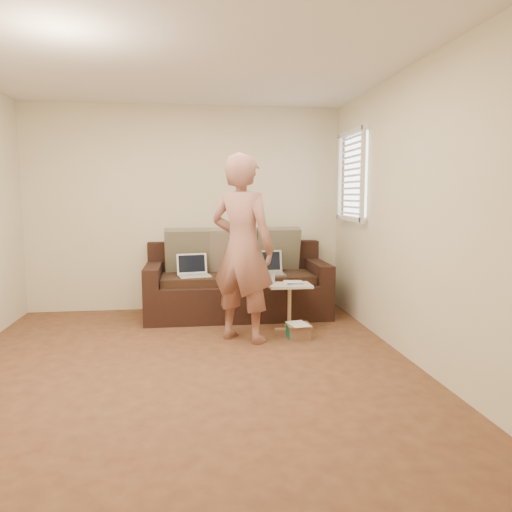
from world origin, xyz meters
The scene contains 18 objects.
floor centered at (0.00, 0.00, 0.00)m, with size 4.50×4.50×0.00m, color #4E2A1D.
ceiling centered at (0.00, 0.00, 2.60)m, with size 4.50×4.50×0.00m, color white.
wall_back centered at (0.00, 2.25, 1.30)m, with size 4.00×4.00×0.00m, color beige.
wall_front centered at (0.00, -2.25, 1.30)m, with size 4.00×4.00×0.00m, color beige.
wall_right centered at (2.00, 0.00, 1.30)m, with size 4.50×4.50×0.00m, color beige.
window_blinds centered at (1.95, 1.50, 1.70)m, with size 0.12×0.88×1.08m, color white, non-canonical shape.
sofa centered at (0.62, 1.77, 0.42)m, with size 2.20×0.95×0.85m, color black, non-canonical shape.
pillow_left centered at (0.02, 1.97, 0.79)m, with size 0.55×0.14×0.55m, color brown, non-canonical shape.
pillow_mid centered at (0.57, 1.97, 0.79)m, with size 0.55×0.14×0.55m, color #766454, non-canonical shape.
pillow_right centered at (1.17, 2.02, 0.79)m, with size 0.55×0.14×0.55m, color brown, non-canonical shape.
laptop_silver centered at (0.98, 1.65, 0.52)m, with size 0.40×0.29×0.27m, color #B7BABC, non-canonical shape.
laptop_white centered at (0.09, 1.64, 0.52)m, with size 0.36×0.26×0.26m, color white, non-canonical shape.
person centered at (0.57, 0.73, 0.94)m, with size 0.69×0.47×1.89m, color #9D5557.
side_table centered at (1.12, 1.04, 0.26)m, with size 0.46×0.33×0.51m, color silver, non-canonical shape.
drinking_glass centered at (0.94, 1.13, 0.57)m, with size 0.07×0.07×0.12m, color silver, non-canonical shape.
scissors centered at (1.17, 0.99, 0.52)m, with size 0.18×0.10×0.02m, color silver, non-canonical shape.
paper_on_table centered at (1.18, 1.11, 0.51)m, with size 0.21×0.30×0.00m, color white, non-canonical shape.
striped_box centered at (1.15, 0.72, 0.08)m, with size 0.24×0.24×0.15m, color red, non-canonical shape.
Camera 1 is at (0.07, -4.09, 1.47)m, focal length 34.16 mm.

